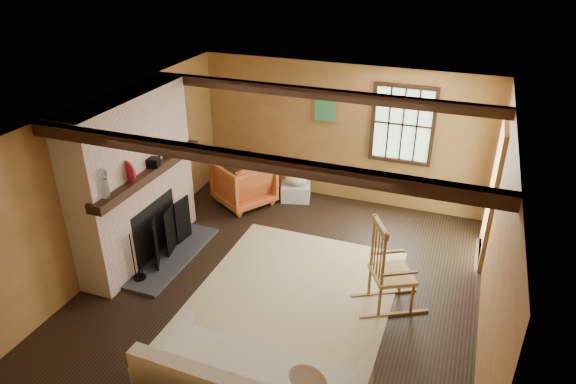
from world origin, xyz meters
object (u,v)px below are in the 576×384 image
at_px(rocking_chair, 389,271).
at_px(armchair, 243,182).
at_px(fireplace, 136,186).
at_px(laundry_basket, 296,192).

relative_size(rocking_chair, armchair, 1.38).
bearing_deg(fireplace, laundry_basket, 57.21).
distance_m(fireplace, laundry_basket, 2.98).
relative_size(fireplace, rocking_chair, 1.95).
bearing_deg(laundry_basket, rocking_chair, -48.47).
bearing_deg(fireplace, armchair, 69.41).
relative_size(rocking_chair, laundry_basket, 2.46).
xyz_separation_m(rocking_chair, armchair, (-2.87, 1.88, -0.11)).
height_order(fireplace, armchair, fireplace).
distance_m(laundry_basket, armchair, 0.96).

